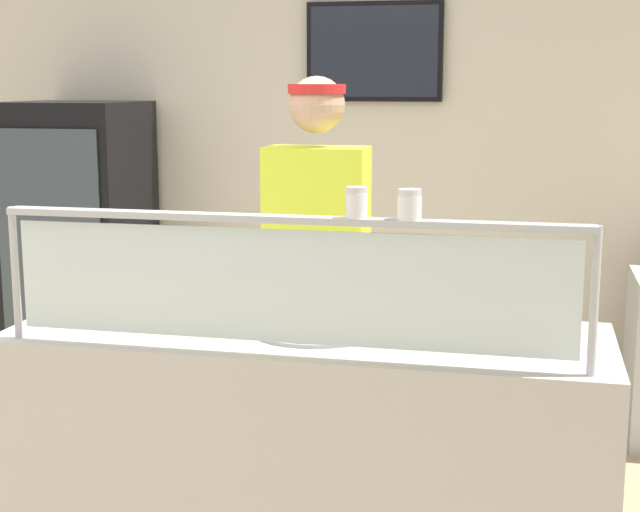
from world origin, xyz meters
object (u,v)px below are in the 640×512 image
Objects in this scene: pizza_tray at (317,325)px; parmesan_shaker at (357,205)px; worker_figure at (318,277)px; drink_fridge at (80,249)px; pizza_server at (322,320)px; pepper_flake_shaker at (410,206)px.

parmesan_shaker is (0.18, -0.30, 0.43)m from pizza_tray.
drink_fridge is at bearing 141.69° from worker_figure.
pizza_server is 3.29× the size of pepper_flake_shaker.
pepper_flake_shaker is (0.33, -0.30, 0.43)m from pizza_tray.
worker_figure is (-0.12, 0.55, 0.04)m from pizza_tray.
pepper_flake_shaker is 0.05× the size of worker_figure.
pizza_tray is 5.17× the size of pepper_flake_shaker.
drink_fridge reaches higher than pepper_flake_shaker.
worker_figure is at bearing -38.31° from drink_fridge.
pizza_server reaches higher than pizza_tray.
worker_figure is at bearing 102.69° from pizza_tray.
worker_figure is (-0.31, 0.85, -0.40)m from parmesan_shaker.
worker_figure reaches higher than parmesan_shaker.
worker_figure reaches higher than pizza_tray.
drink_fridge is (-1.81, 1.89, -0.17)m from pizza_server.
pizza_tray is at bearing 123.73° from pizza_server.
pepper_flake_shaker is (0.31, -0.28, 0.41)m from pizza_server.
drink_fridge is (-1.79, 1.87, -0.15)m from pizza_tray.
pepper_flake_shaker is at bearing -61.78° from worker_figure.
drink_fridge is (-1.66, 1.32, -0.19)m from worker_figure.
pizza_tray is 5.03× the size of parmesan_shaker.
parmesan_shaker is 2.99m from drink_fridge.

